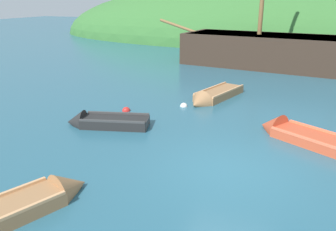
% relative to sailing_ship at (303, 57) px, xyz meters
% --- Properties ---
extents(ground_plane, '(120.00, 120.00, 0.00)m').
position_rel_sailing_ship_xyz_m(ground_plane, '(-0.87, -15.17, -0.78)').
color(ground_plane, '#285B70').
extents(shore_hill, '(46.82, 20.83, 11.83)m').
position_rel_sailing_ship_xyz_m(shore_hill, '(-6.17, 16.33, -0.78)').
color(shore_hill, '#387033').
rests_on(shore_hill, ground).
extents(sailing_ship, '(17.73, 5.51, 11.70)m').
position_rel_sailing_ship_xyz_m(sailing_ship, '(0.00, 0.00, 0.00)').
color(sailing_ship, '#38281E').
rests_on(sailing_ship, ground).
extents(rowboat_outer_left, '(1.85, 3.69, 0.97)m').
position_rel_sailing_ship_xyz_m(rowboat_outer_left, '(-3.19, -8.85, -0.67)').
color(rowboat_outer_left, '#9E7047').
rests_on(rowboat_outer_left, ground).
extents(rowboat_far, '(3.06, 1.75, 0.91)m').
position_rel_sailing_ship_xyz_m(rowboat_far, '(-5.83, -13.64, -0.67)').
color(rowboat_far, black).
rests_on(rowboat_far, ground).
extents(rowboat_outer_right, '(2.24, 3.93, 0.91)m').
position_rel_sailing_ship_xyz_m(rowboat_outer_right, '(-4.54, -18.90, -0.69)').
color(rowboat_outer_right, '#9E7047').
rests_on(rowboat_outer_right, ground).
extents(rowboat_center, '(3.83, 2.70, 1.07)m').
position_rel_sailing_ship_xyz_m(rowboat_center, '(0.77, -12.20, -0.69)').
color(rowboat_center, '#C64C2D').
rests_on(rowboat_center, ground).
extents(buoy_red, '(0.33, 0.33, 0.33)m').
position_rel_sailing_ship_xyz_m(buoy_red, '(-5.94, -11.81, -0.78)').
color(buoy_red, red).
rests_on(buoy_red, ground).
extents(buoy_white, '(0.31, 0.31, 0.31)m').
position_rel_sailing_ship_xyz_m(buoy_white, '(-4.03, -10.32, -0.78)').
color(buoy_white, white).
rests_on(buoy_white, ground).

